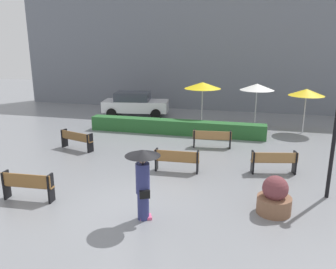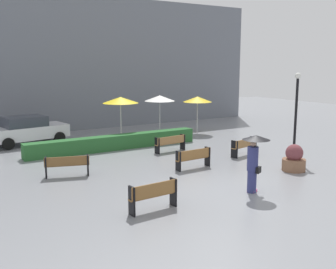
{
  "view_description": "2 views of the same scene",
  "coord_description": "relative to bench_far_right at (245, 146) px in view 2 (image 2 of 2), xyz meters",
  "views": [
    {
      "loc": [
        3.4,
        -8.77,
        4.77
      ],
      "look_at": [
        -0.08,
        4.97,
        0.9
      ],
      "focal_mm": 36.58,
      "sensor_mm": 36.0,
      "label": 1
    },
    {
      "loc": [
        -8.83,
        -10.6,
        4.44
      ],
      "look_at": [
        0.06,
        4.07,
        1.4
      ],
      "focal_mm": 42.73,
      "sensor_mm": 36.0,
      "label": 2
    }
  ],
  "objects": [
    {
      "name": "bench_near_left",
      "position": [
        -7.44,
        -4.21,
        0.04
      ],
      "size": [
        1.64,
        0.43,
        0.9
      ],
      "color": "olive",
      "rests_on": "ground"
    },
    {
      "name": "bench_far_right",
      "position": [
        0.0,
        0.0,
        0.0
      ],
      "size": [
        1.7,
        0.71,
        0.84
      ],
      "color": "#9E7242",
      "rests_on": "ground"
    },
    {
      "name": "patio_umbrella_yellow",
      "position": [
        -3.69,
        6.35,
        1.9
      ],
      "size": [
        2.03,
        2.03,
        2.59
      ],
      "color": "silver",
      "rests_on": "ground"
    },
    {
      "name": "patio_umbrella_white",
      "position": [
        -0.74,
        6.99,
        1.83
      ],
      "size": [
        1.88,
        1.88,
        2.51
      ],
      "color": "silver",
      "rests_on": "ground"
    },
    {
      "name": "bench_far_left",
      "position": [
        -8.56,
        0.84,
        0.01
      ],
      "size": [
        1.74,
        0.81,
        0.84
      ],
      "color": "brown",
      "rests_on": "ground"
    },
    {
      "name": "planter_pot",
      "position": [
        -0.12,
        -3.18,
        -0.02
      ],
      "size": [
        0.97,
        0.97,
        1.13
      ],
      "color": "brown",
      "rests_on": "ground"
    },
    {
      "name": "ground_plane",
      "position": [
        -4.27,
        -3.79,
        -0.5
      ],
      "size": [
        60.0,
        60.0,
        0.0
      ],
      "primitive_type": "plane",
      "color": "gray"
    },
    {
      "name": "lamp_post",
      "position": [
        1.56,
        -1.69,
        1.96
      ],
      "size": [
        0.28,
        0.28,
        4.04
      ],
      "color": "black",
      "rests_on": "ground"
    },
    {
      "name": "building_facade",
      "position": [
        -4.27,
        12.21,
        3.96
      ],
      "size": [
        28.0,
        1.2,
        8.93
      ],
      "primitive_type": "cube",
      "color": "slate",
      "rests_on": "ground"
    },
    {
      "name": "hedge_strip",
      "position": [
        -4.82,
        4.61,
        -0.13
      ],
      "size": [
        9.36,
        0.7,
        0.75
      ],
      "primitive_type": "cube",
      "color": "#28602D",
      "rests_on": "ground"
    },
    {
      "name": "pedestrian_with_umbrella",
      "position": [
        -3.62,
        -4.46,
        0.81
      ],
      "size": [
        0.95,
        0.95,
        2.04
      ],
      "color": "navy",
      "rests_on": "ground"
    },
    {
      "name": "bench_mid_center",
      "position": [
        -3.54,
        -0.73,
        0.0
      ],
      "size": [
        1.7,
        0.41,
        0.85
      ],
      "color": "olive",
      "rests_on": "ground"
    },
    {
      "name": "bench_back_row",
      "position": [
        -2.63,
        2.64,
        -0.02
      ],
      "size": [
        1.79,
        0.55,
        0.81
      ],
      "color": "#9E7242",
      "rests_on": "ground"
    },
    {
      "name": "parked_car",
      "position": [
        -8.44,
        8.45,
        0.31
      ],
      "size": [
        4.42,
        2.5,
        1.57
      ],
      "color": "silver",
      "rests_on": "ground"
    },
    {
      "name": "patio_umbrella_yellow_far",
      "position": [
        1.78,
        6.52,
        1.69
      ],
      "size": [
        1.84,
        1.84,
        2.37
      ],
      "color": "silver",
      "rests_on": "ground"
    }
  ]
}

